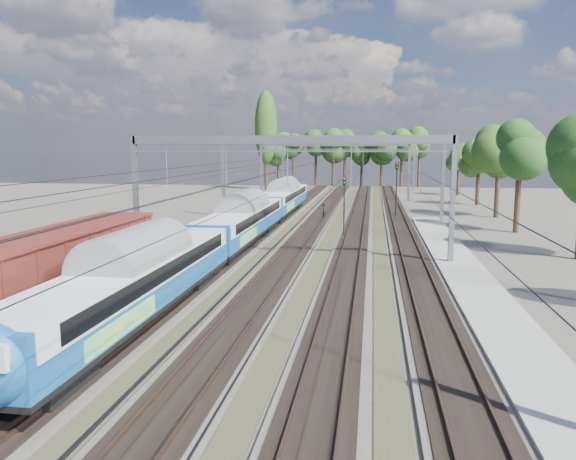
# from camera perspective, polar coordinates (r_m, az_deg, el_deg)

# --- Properties ---
(track_bed) EXTENTS (21.00, 130.00, 0.34)m
(track_bed) POSITION_cam_1_polar(r_m,az_deg,el_deg) (55.61, 2.26, 0.04)
(track_bed) COLOR #47423A
(track_bed) RESTS_ON ground
(platform) EXTENTS (3.00, 70.00, 0.30)m
(platform) POSITION_cam_1_polar(r_m,az_deg,el_deg) (31.33, 19.42, -6.91)
(platform) COLOR gray
(platform) RESTS_ON ground
(catenary) EXTENTS (25.65, 130.00, 9.00)m
(catenary) POSITION_cam_1_polar(r_m,az_deg,el_deg) (62.66, 3.38, 6.75)
(catenary) COLOR gray
(catenary) RESTS_ON ground
(tree_belt) EXTENTS (40.74, 99.13, 11.71)m
(tree_belt) POSITION_cam_1_polar(r_m,az_deg,el_deg) (105.24, 8.27, 8.22)
(tree_belt) COLOR black
(tree_belt) RESTS_ON ground
(poplar) EXTENTS (4.40, 4.40, 19.04)m
(poplar) POSITION_cam_1_polar(r_m,az_deg,el_deg) (109.69, -2.26, 10.31)
(poplar) COLOR black
(poplar) RESTS_ON ground
(emu_train) EXTENTS (3.06, 64.62, 4.47)m
(emu_train) POSITION_cam_1_polar(r_m,az_deg,el_deg) (46.21, -4.65, 1.48)
(emu_train) COLOR black
(emu_train) RESTS_ON ground
(freight_boxcar) EXTENTS (3.21, 15.51, 4.00)m
(freight_boxcar) POSITION_cam_1_polar(r_m,az_deg,el_deg) (29.83, -21.89, -3.27)
(freight_boxcar) COLOR black
(freight_boxcar) RESTS_ON ground
(worker) EXTENTS (0.45, 0.67, 1.80)m
(worker) POSITION_cam_1_polar(r_m,az_deg,el_deg) (64.69, 3.70, 1.92)
(worker) COLOR black
(worker) RESTS_ON ground
(signal_near) EXTENTS (0.34, 0.31, 5.50)m
(signal_near) POSITION_cam_1_polar(r_m,az_deg,el_deg) (51.26, 5.73, 3.10)
(signal_near) COLOR black
(signal_near) RESTS_ON ground
(signal_far) EXTENTS (0.44, 0.40, 6.45)m
(signal_far) POSITION_cam_1_polar(r_m,az_deg,el_deg) (67.06, 10.98, 4.74)
(signal_far) COLOR black
(signal_far) RESTS_ON ground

